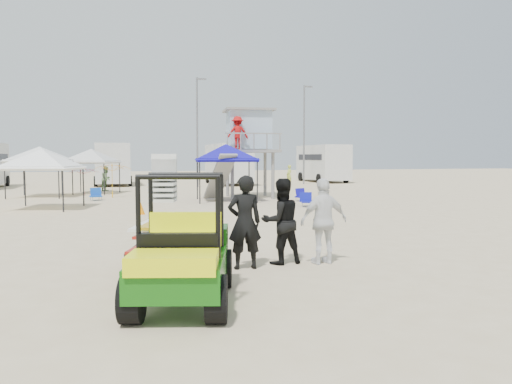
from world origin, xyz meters
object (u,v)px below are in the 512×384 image
object	(u,v)px
surf_trailer	(166,229)
man_left	(245,222)
canopy_blue	(226,147)
lifeguard_tower	(247,133)
utility_cart	(182,245)

from	to	relation	value
surf_trailer	man_left	distance (m)	1.55
man_left	canopy_blue	bearing A→B (deg)	-98.71
surf_trailer	lifeguard_tower	xyz separation A→B (m)	(6.17, 16.56, 2.69)
man_left	lifeguard_tower	bearing A→B (deg)	-102.72
lifeguard_tower	canopy_blue	size ratio (longest dim) A/B	1.44
surf_trailer	canopy_blue	xyz separation A→B (m)	(4.55, 14.71, 1.90)
man_left	lifeguard_tower	size ratio (longest dim) A/B	0.40
surf_trailer	canopy_blue	size ratio (longest dim) A/B	0.73
utility_cart	lifeguard_tower	bearing A→B (deg)	71.90
utility_cart	lifeguard_tower	world-z (taller)	lifeguard_tower
lifeguard_tower	surf_trailer	bearing A→B (deg)	-110.44
surf_trailer	canopy_blue	bearing A→B (deg)	72.81
surf_trailer	lifeguard_tower	size ratio (longest dim) A/B	0.51
surf_trailer	lifeguard_tower	world-z (taller)	lifeguard_tower
man_left	canopy_blue	size ratio (longest dim) A/B	0.57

